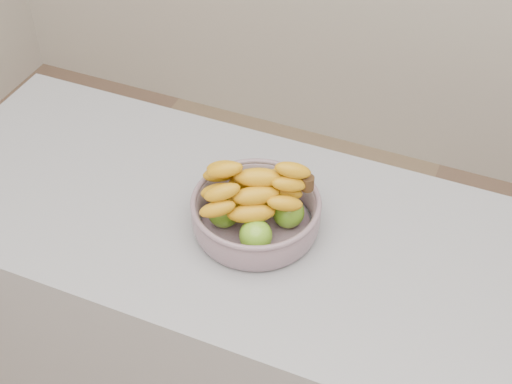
% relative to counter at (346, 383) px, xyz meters
% --- Properties ---
extents(room_shell, '(4.05, 4.05, 2.73)m').
position_rel_counter_xyz_m(room_shell, '(0.00, -0.56, 1.26)').
color(room_shell, beige).
rests_on(room_shell, ground).
extents(counter, '(2.00, 0.60, 0.90)m').
position_rel_counter_xyz_m(counter, '(0.00, 0.00, 0.00)').
color(counter, gray).
rests_on(counter, ground).
extents(fruit_bowl, '(0.27, 0.27, 0.16)m').
position_rel_counter_xyz_m(fruit_bowl, '(-0.24, -0.00, 0.50)').
color(fruit_bowl, '#8897A3').
rests_on(fruit_bowl, counter).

